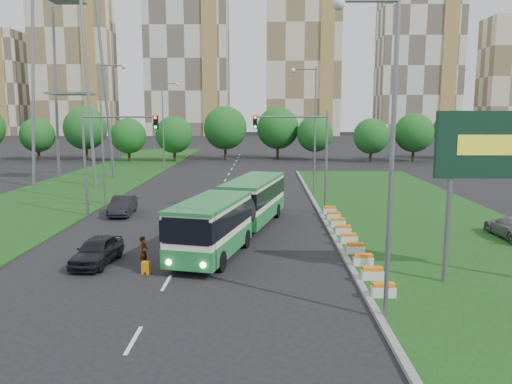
{
  "coord_description": "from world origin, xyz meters",
  "views": [
    {
      "loc": [
        1.57,
        -28.42,
        7.92
      ],
      "look_at": [
        1.05,
        4.9,
        2.6
      ],
      "focal_mm": 35.0,
      "sensor_mm": 36.0,
      "label": 1
    }
  ],
  "objects_px": {
    "car_left_far": "(123,206)",
    "pedestrian": "(144,252)",
    "traffic_mast_left": "(105,147)",
    "articulated_bus": "(234,210)",
    "car_left_near": "(97,251)",
    "shopping_trolley": "(146,268)",
    "traffic_mast_median": "(306,146)",
    "billboard": "(503,152)"
  },
  "relations": [
    {
      "from": "traffic_mast_left",
      "to": "articulated_bus",
      "type": "distance_m",
      "value": 12.34
    },
    {
      "from": "billboard",
      "to": "pedestrian",
      "type": "bearing_deg",
      "value": 172.01
    },
    {
      "from": "traffic_mast_left",
      "to": "pedestrian",
      "type": "xyz_separation_m",
      "value": [
        5.77,
        -12.64,
        -4.53
      ]
    },
    {
      "from": "billboard",
      "to": "traffic_mast_median",
      "type": "xyz_separation_m",
      "value": [
        -7.47,
        16.0,
        -0.81
      ]
    },
    {
      "from": "shopping_trolley",
      "to": "articulated_bus",
      "type": "bearing_deg",
      "value": 74.81
    },
    {
      "from": "car_left_near",
      "to": "car_left_far",
      "type": "relative_size",
      "value": 0.96
    },
    {
      "from": "traffic_mast_median",
      "to": "traffic_mast_left",
      "type": "distance_m",
      "value": 15.19
    },
    {
      "from": "traffic_mast_median",
      "to": "articulated_bus",
      "type": "height_order",
      "value": "traffic_mast_median"
    },
    {
      "from": "pedestrian",
      "to": "shopping_trolley",
      "type": "xyz_separation_m",
      "value": [
        0.34,
        -1.06,
        -0.51
      ]
    },
    {
      "from": "traffic_mast_left",
      "to": "pedestrian",
      "type": "bearing_deg",
      "value": -65.46
    },
    {
      "from": "articulated_bus",
      "to": "billboard",
      "type": "bearing_deg",
      "value": -21.63
    },
    {
      "from": "traffic_mast_left",
      "to": "car_left_far",
      "type": "relative_size",
      "value": 1.8
    },
    {
      "from": "pedestrian",
      "to": "shopping_trolley",
      "type": "height_order",
      "value": "pedestrian"
    },
    {
      "from": "car_left_far",
      "to": "car_left_near",
      "type": "bearing_deg",
      "value": -83.7
    },
    {
      "from": "car_left_near",
      "to": "pedestrian",
      "type": "relative_size",
      "value": 2.62
    },
    {
      "from": "car_left_near",
      "to": "shopping_trolley",
      "type": "relative_size",
      "value": 6.85
    },
    {
      "from": "articulated_bus",
      "to": "car_left_near",
      "type": "xyz_separation_m",
      "value": [
        -6.9,
        -5.95,
        -1.0
      ]
    },
    {
      "from": "traffic_mast_median",
      "to": "car_left_near",
      "type": "height_order",
      "value": "traffic_mast_median"
    },
    {
      "from": "billboard",
      "to": "traffic_mast_median",
      "type": "height_order",
      "value": "same"
    },
    {
      "from": "shopping_trolley",
      "to": "traffic_mast_median",
      "type": "bearing_deg",
      "value": 70.85
    },
    {
      "from": "car_left_near",
      "to": "shopping_trolley",
      "type": "distance_m",
      "value": 3.38
    },
    {
      "from": "traffic_mast_median",
      "to": "shopping_trolley",
      "type": "height_order",
      "value": "traffic_mast_median"
    },
    {
      "from": "billboard",
      "to": "car_left_near",
      "type": "distance_m",
      "value": 20.42
    },
    {
      "from": "articulated_bus",
      "to": "car_left_near",
      "type": "bearing_deg",
      "value": -125.7
    },
    {
      "from": "billboard",
      "to": "shopping_trolley",
      "type": "xyz_separation_m",
      "value": [
        -16.51,
        1.3,
        -5.86
      ]
    },
    {
      "from": "pedestrian",
      "to": "traffic_mast_left",
      "type": "bearing_deg",
      "value": 33.26
    },
    {
      "from": "car_left_near",
      "to": "articulated_bus",
      "type": "bearing_deg",
      "value": 45.22
    },
    {
      "from": "shopping_trolley",
      "to": "traffic_mast_left",
      "type": "bearing_deg",
      "value": 126.5
    },
    {
      "from": "car_left_far",
      "to": "pedestrian",
      "type": "xyz_separation_m",
      "value": [
        4.86,
        -13.36,
        0.08
      ]
    },
    {
      "from": "traffic_mast_left",
      "to": "car_left_far",
      "type": "bearing_deg",
      "value": 38.13
    },
    {
      "from": "traffic_mast_median",
      "to": "pedestrian",
      "type": "distance_m",
      "value": 17.17
    },
    {
      "from": "traffic_mast_median",
      "to": "articulated_bus",
      "type": "xyz_separation_m",
      "value": [
        -5.09,
        -7.15,
        -3.62
      ]
    },
    {
      "from": "car_left_far",
      "to": "shopping_trolley",
      "type": "bearing_deg",
      "value": -73.82
    },
    {
      "from": "pedestrian",
      "to": "shopping_trolley",
      "type": "bearing_deg",
      "value": -153.39
    },
    {
      "from": "traffic_mast_left",
      "to": "shopping_trolley",
      "type": "xyz_separation_m",
      "value": [
        6.11,
        -13.7,
        -5.04
      ]
    },
    {
      "from": "traffic_mast_median",
      "to": "pedestrian",
      "type": "height_order",
      "value": "traffic_mast_median"
    },
    {
      "from": "traffic_mast_left",
      "to": "car_left_near",
      "type": "relative_size",
      "value": 1.87
    },
    {
      "from": "pedestrian",
      "to": "shopping_trolley",
      "type": "distance_m",
      "value": 1.22
    },
    {
      "from": "car_left_far",
      "to": "articulated_bus",
      "type": "bearing_deg",
      "value": -40.54
    },
    {
      "from": "articulated_bus",
      "to": "car_left_far",
      "type": "xyz_separation_m",
      "value": [
        -9.15,
        6.87,
        -1.0
      ]
    },
    {
      "from": "pedestrian",
      "to": "traffic_mast_median",
      "type": "bearing_deg",
      "value": -25.82
    },
    {
      "from": "articulated_bus",
      "to": "car_left_near",
      "type": "relative_size",
      "value": 4.02
    }
  ]
}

